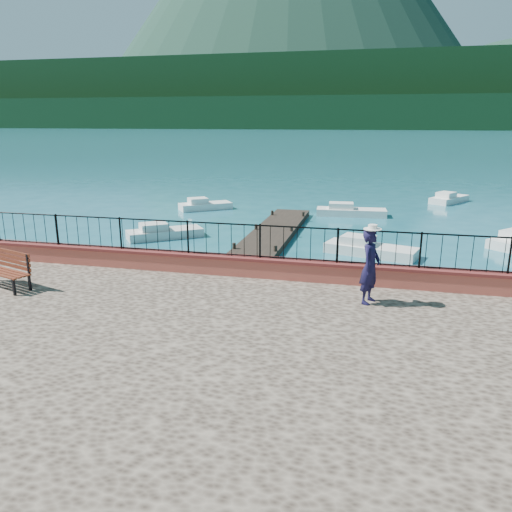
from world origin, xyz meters
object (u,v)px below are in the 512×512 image
at_px(boat_5, 449,197).
at_px(person, 370,267).
at_px(boat_1, 371,246).
at_px(boat_4, 351,209).
at_px(park_bench, 4,277).
at_px(boat_0, 165,230).
at_px(boat_3, 205,203).

bearing_deg(boat_5, person, -157.75).
xyz_separation_m(boat_1, boat_4, (-1.31, 8.99, 0.00)).
height_order(park_bench, boat_4, park_bench).
distance_m(person, boat_0, 14.28).
height_order(boat_1, boat_3, same).
relative_size(park_bench, boat_3, 0.58).
distance_m(park_bench, boat_1, 14.17).
bearing_deg(boat_0, boat_4, 6.50).
bearing_deg(boat_5, boat_3, 146.72).
height_order(park_bench, boat_1, park_bench).
xyz_separation_m(park_bench, boat_1, (9.66, 10.31, -1.10)).
relative_size(park_bench, boat_0, 0.53).
xyz_separation_m(person, boat_1, (-0.03, 9.19, -1.74)).
bearing_deg(person, boat_0, 63.95).
bearing_deg(person, boat_3, 49.75).
relative_size(boat_1, boat_4, 0.94).
relative_size(park_bench, boat_4, 0.46).
bearing_deg(boat_4, park_bench, -117.41).
height_order(park_bench, boat_0, park_bench).
bearing_deg(boat_3, boat_5, -13.17).
xyz_separation_m(boat_0, boat_5, (15.00, 14.71, 0.00)).
xyz_separation_m(boat_0, boat_1, (9.91, -0.91, 0.00)).
relative_size(person, boat_0, 0.52).
relative_size(boat_3, boat_4, 0.80).
relative_size(boat_4, boat_5, 1.21).
height_order(boat_4, boat_5, same).
relative_size(boat_0, boat_3, 1.10).
xyz_separation_m(boat_1, boat_5, (5.09, 15.62, 0.00)).
xyz_separation_m(park_bench, person, (9.69, 1.12, 0.64)).
relative_size(person, boat_3, 0.57).
bearing_deg(park_bench, boat_5, 78.55).
bearing_deg(boat_3, boat_0, -121.20).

